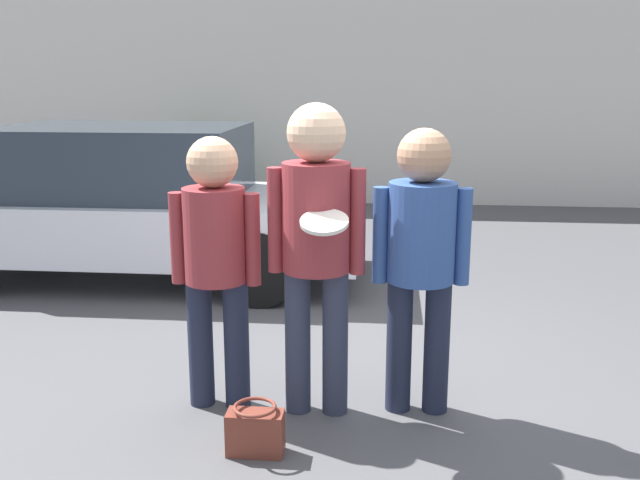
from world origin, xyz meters
TOP-DOWN VIEW (x-y plane):
  - ground_plane at (0.00, 0.00)m, footprint 56.00×56.00m
  - storefront_building at (0.00, 6.80)m, footprint 24.00×0.22m
  - person_left at (-0.83, -0.28)m, footprint 0.53×0.36m
  - person_middle_with_frisbee at (-0.23, -0.32)m, footprint 0.55×0.59m
  - person_right at (0.36, -0.24)m, footprint 0.55×0.38m
  - parked_car_near at (-2.34, 2.41)m, footprint 4.44×1.81m
  - shrub at (-2.60, 6.07)m, footprint 1.08×1.08m
  - handbag at (-0.50, -0.83)m, footprint 0.30×0.23m

SIDE VIEW (x-z plane):
  - ground_plane at x=0.00m, z-range 0.00..0.00m
  - handbag at x=-0.50m, z-range -0.01..0.27m
  - shrub at x=-2.60m, z-range 0.00..1.08m
  - parked_car_near at x=-2.34m, z-range 0.00..1.48m
  - person_left at x=-0.83m, z-range 0.15..1.78m
  - person_right at x=0.36m, z-range 0.17..1.85m
  - person_middle_with_frisbee at x=-0.23m, z-range 0.20..2.01m
  - storefront_building at x=0.00m, z-range 0.03..3.64m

